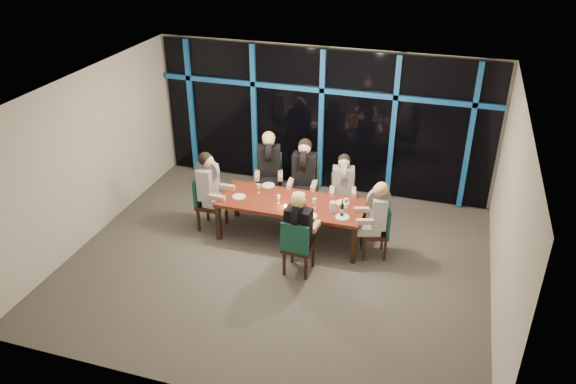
{
  "coord_description": "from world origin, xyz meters",
  "views": [
    {
      "loc": [
        2.52,
        -7.53,
        5.62
      ],
      "look_at": [
        0.0,
        0.6,
        1.05
      ],
      "focal_mm": 35.0,
      "sensor_mm": 36.0,
      "label": 1
    }
  ],
  "objects_px": {
    "chair_far_mid": "(305,186)",
    "diner_far_mid": "(304,168)",
    "diner_far_left": "(269,160)",
    "diner_end_left": "(210,180)",
    "chair_end_right": "(380,228)",
    "diner_far_right": "(343,180)",
    "water_pitcher": "(333,207)",
    "chair_near_mid": "(297,245)",
    "chair_far_left": "(269,177)",
    "chair_end_left": "(207,199)",
    "chair_far_right": "(342,196)",
    "diner_near_mid": "(299,221)",
    "dining_table": "(291,205)",
    "diner_end_right": "(376,209)",
    "wine_bottle": "(342,210)"
  },
  "relations": [
    {
      "from": "chair_far_left",
      "to": "diner_end_left",
      "type": "distance_m",
      "value": 1.45
    },
    {
      "from": "chair_near_mid",
      "to": "wine_bottle",
      "type": "height_order",
      "value": "wine_bottle"
    },
    {
      "from": "wine_bottle",
      "to": "diner_near_mid",
      "type": "bearing_deg",
      "value": -126.66
    },
    {
      "from": "chair_far_right",
      "to": "wine_bottle",
      "type": "bearing_deg",
      "value": -90.6
    },
    {
      "from": "chair_far_mid",
      "to": "diner_end_left",
      "type": "xyz_separation_m",
      "value": [
        -1.51,
        -1.03,
        0.4
      ]
    },
    {
      "from": "diner_near_mid",
      "to": "diner_far_left",
      "type": "bearing_deg",
      "value": -55.32
    },
    {
      "from": "diner_far_left",
      "to": "diner_end_left",
      "type": "height_order",
      "value": "diner_far_left"
    },
    {
      "from": "diner_far_right",
      "to": "water_pitcher",
      "type": "relative_size",
      "value": 4.87
    },
    {
      "from": "chair_end_right",
      "to": "diner_end_right",
      "type": "distance_m",
      "value": 0.39
    },
    {
      "from": "chair_far_mid",
      "to": "diner_far_mid",
      "type": "distance_m",
      "value": 0.44
    },
    {
      "from": "chair_end_right",
      "to": "diner_end_left",
      "type": "xyz_separation_m",
      "value": [
        -3.12,
        -0.02,
        0.46
      ]
    },
    {
      "from": "chair_far_mid",
      "to": "diner_near_mid",
      "type": "height_order",
      "value": "diner_near_mid"
    },
    {
      "from": "chair_end_right",
      "to": "chair_far_mid",
      "type": "bearing_deg",
      "value": -138.75
    },
    {
      "from": "chair_end_left",
      "to": "diner_far_right",
      "type": "relative_size",
      "value": 1.11
    },
    {
      "from": "diner_far_left",
      "to": "diner_near_mid",
      "type": "height_order",
      "value": "diner_far_left"
    },
    {
      "from": "chair_far_right",
      "to": "water_pitcher",
      "type": "xyz_separation_m",
      "value": [
        0.03,
        -0.99,
        0.31
      ]
    },
    {
      "from": "diner_far_mid",
      "to": "chair_far_right",
      "type": "bearing_deg",
      "value": -5.32
    },
    {
      "from": "chair_end_right",
      "to": "water_pitcher",
      "type": "relative_size",
      "value": 4.99
    },
    {
      "from": "dining_table",
      "to": "chair_far_right",
      "type": "height_order",
      "value": "chair_far_right"
    },
    {
      "from": "chair_near_mid",
      "to": "diner_far_left",
      "type": "relative_size",
      "value": 0.96
    },
    {
      "from": "chair_far_mid",
      "to": "diner_far_right",
      "type": "height_order",
      "value": "diner_far_right"
    },
    {
      "from": "chair_far_left",
      "to": "diner_end_left",
      "type": "bearing_deg",
      "value": -139.02
    },
    {
      "from": "chair_end_left",
      "to": "diner_near_mid",
      "type": "height_order",
      "value": "diner_near_mid"
    },
    {
      "from": "chair_end_right",
      "to": "diner_far_right",
      "type": "xyz_separation_m",
      "value": [
        -0.84,
        0.85,
        0.38
      ]
    },
    {
      "from": "diner_far_left",
      "to": "diner_end_right",
      "type": "distance_m",
      "value": 2.54
    },
    {
      "from": "chair_near_mid",
      "to": "diner_near_mid",
      "type": "bearing_deg",
      "value": -90.0
    },
    {
      "from": "diner_far_mid",
      "to": "diner_near_mid",
      "type": "height_order",
      "value": "diner_far_mid"
    },
    {
      "from": "water_pitcher",
      "to": "diner_far_left",
      "type": "bearing_deg",
      "value": 128.04
    },
    {
      "from": "chair_far_mid",
      "to": "diner_end_right",
      "type": "height_order",
      "value": "diner_end_right"
    },
    {
      "from": "chair_end_left",
      "to": "water_pitcher",
      "type": "height_order",
      "value": "chair_end_left"
    },
    {
      "from": "chair_far_mid",
      "to": "wine_bottle",
      "type": "distance_m",
      "value": 1.53
    },
    {
      "from": "chair_far_right",
      "to": "diner_near_mid",
      "type": "relative_size",
      "value": 0.98
    },
    {
      "from": "water_pitcher",
      "to": "chair_end_right",
      "type": "bearing_deg",
      "value": -11.96
    },
    {
      "from": "chair_far_left",
      "to": "chair_end_left",
      "type": "relative_size",
      "value": 1.03
    },
    {
      "from": "chair_near_mid",
      "to": "diner_end_right",
      "type": "height_order",
      "value": "diner_end_right"
    },
    {
      "from": "dining_table",
      "to": "chair_end_left",
      "type": "height_order",
      "value": "chair_end_left"
    },
    {
      "from": "chair_far_mid",
      "to": "diner_end_left",
      "type": "distance_m",
      "value": 1.87
    },
    {
      "from": "dining_table",
      "to": "diner_end_right",
      "type": "relative_size",
      "value": 2.77
    },
    {
      "from": "diner_far_right",
      "to": "diner_end_right",
      "type": "xyz_separation_m",
      "value": [
        0.76,
        -0.88,
        -0.0
      ]
    },
    {
      "from": "chair_far_left",
      "to": "diner_end_left",
      "type": "xyz_separation_m",
      "value": [
        -0.73,
        -1.19,
        0.4
      ]
    },
    {
      "from": "diner_far_right",
      "to": "diner_near_mid",
      "type": "xyz_separation_m",
      "value": [
        -0.35,
        -1.72,
        0.04
      ]
    },
    {
      "from": "chair_far_mid",
      "to": "chair_far_left",
      "type": "bearing_deg",
      "value": 162.42
    },
    {
      "from": "chair_far_right",
      "to": "chair_near_mid",
      "type": "relative_size",
      "value": 0.95
    },
    {
      "from": "diner_end_right",
      "to": "diner_end_left",
      "type": "bearing_deg",
      "value": -106.72
    },
    {
      "from": "dining_table",
      "to": "chair_far_mid",
      "type": "bearing_deg",
      "value": 90.8
    },
    {
      "from": "chair_end_right",
      "to": "chair_end_left",
      "type": "bearing_deg",
      "value": -106.33
    },
    {
      "from": "diner_end_left",
      "to": "wine_bottle",
      "type": "xyz_separation_m",
      "value": [
        2.48,
        -0.12,
        -0.13
      ]
    },
    {
      "from": "diner_far_mid",
      "to": "diner_far_right",
      "type": "relative_size",
      "value": 1.12
    },
    {
      "from": "chair_far_left",
      "to": "water_pitcher",
      "type": "relative_size",
      "value": 5.57
    },
    {
      "from": "dining_table",
      "to": "diner_far_right",
      "type": "relative_size",
      "value": 2.76
    }
  ]
}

